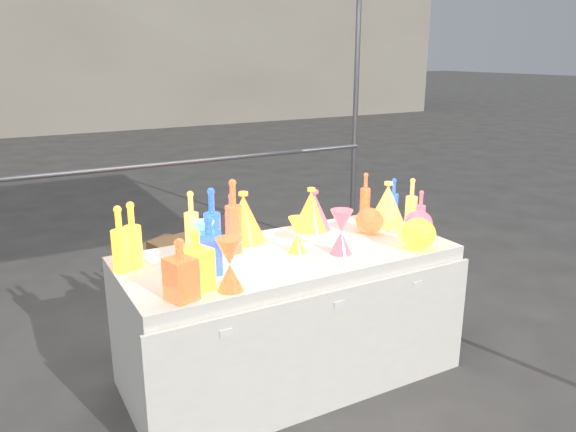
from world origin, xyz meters
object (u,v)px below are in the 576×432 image
cardboard_box_closed (185,260)px  bottle_0 (120,239)px  globe_0 (418,235)px  lampshade_0 (244,217)px  decanter_0 (196,260)px  hourglass_0 (230,265)px  display_table (289,315)px

cardboard_box_closed → bottle_0: size_ratio=1.43×
globe_0 → lampshade_0: bearing=143.0°
decanter_0 → cardboard_box_closed: bearing=54.0°
decanter_0 → hourglass_0: bearing=-48.7°
lampshade_0 → cardboard_box_closed: bearing=96.6°
cardboard_box_closed → lampshade_0: 1.52m
globe_0 → lampshade_0: lampshade_0 is taller
display_table → bottle_0: (-0.85, 0.16, 0.54)m
hourglass_0 → globe_0: size_ratio=1.30×
display_table → lampshade_0: bearing=114.4°
bottle_0 → decanter_0: bottle_0 is taller
bottle_0 → hourglass_0: (0.37, -0.47, -0.04)m
globe_0 → bottle_0: bearing=163.0°
display_table → hourglass_0: size_ratio=7.49×
cardboard_box_closed → bottle_0: bottle_0 is taller
hourglass_0 → lampshade_0: bearing=60.1°
hourglass_0 → lampshade_0: (0.35, 0.60, 0.02)m
decanter_0 → hourglass_0: 0.15m
bottle_0 → lampshade_0: size_ratio=1.16×
display_table → decanter_0: 0.83m
cardboard_box_closed → globe_0: bearing=-84.4°
decanter_0 → hourglass_0: size_ratio=1.17×
bottle_0 → display_table: bearing=-10.7°
bottle_0 → hourglass_0: 0.60m
cardboard_box_closed → decanter_0: decanter_0 is taller
display_table → decanter_0: bearing=-158.6°
display_table → globe_0: (0.64, -0.30, 0.45)m
bottle_0 → globe_0: 1.57m
cardboard_box_closed → lampshade_0: (-0.07, -1.33, 0.72)m
cardboard_box_closed → globe_0: size_ratio=2.52×
lampshade_0 → bottle_0: bearing=-160.2°
display_table → hourglass_0: bearing=-146.9°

